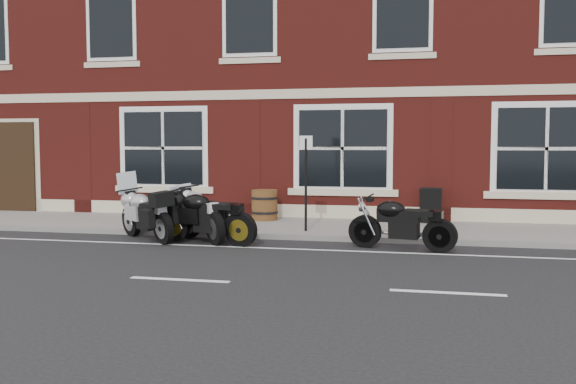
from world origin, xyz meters
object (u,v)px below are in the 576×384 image
Objects in this scene: a_board_sign at (431,206)px; moto_touring_silver at (146,212)px; barrel_planter at (265,205)px; moto_sport_black at (206,215)px; moto_sport_silver at (201,212)px; moto_naked_black at (400,222)px; parking_sign at (306,176)px; moto_sport_red at (213,218)px.

moto_touring_silver is at bearing -136.12° from a_board_sign.
barrel_planter is at bearing 8.13° from moto_touring_silver.
barrel_planter is at bearing 6.70° from moto_sport_black.
moto_sport_black is 1.25× the size of moto_sport_silver.
moto_touring_silver is at bearing 92.81° from moto_sport_black.
a_board_sign reaches higher than moto_naked_black.
parking_sign is at bearing -15.32° from moto_sport_silver.
a_board_sign reaches higher than barrel_planter.
moto_naked_black reaches higher than moto_sport_red.
parking_sign is at bearing -30.10° from moto_touring_silver.
moto_sport_red is at bearing 96.81° from moto_naked_black.
parking_sign reaches higher than moto_sport_red.
moto_naked_black reaches higher than barrel_planter.
moto_sport_silver is 2.47m from parking_sign.
a_board_sign is 1.13× the size of barrel_planter.
moto_sport_black is 2.60× the size of a_board_sign.
parking_sign reaches higher than moto_sport_silver.
moto_sport_black is 4.00m from moto_naked_black.
moto_sport_black is at bearing 104.10° from moto_naked_black.
moto_sport_black reaches higher than moto_naked_black.
moto_touring_silver is 1.48m from moto_sport_black.
parking_sign reaches higher than barrel_planter.
moto_touring_silver is 0.84× the size of parking_sign.
moto_sport_silver is 0.86× the size of moto_naked_black.
moto_touring_silver is 2.32× the size of barrel_planter.
moto_touring_silver is 3.61m from parking_sign.
moto_sport_silver is 2.96m from barrel_planter.
a_board_sign is at bearing -22.42° from moto_touring_silver.
moto_sport_red is 4.03m from moto_naked_black.
barrel_planter is (0.41, 2.85, 0.02)m from moto_sport_red.
moto_naked_black is 2.71m from parking_sign.
moto_sport_silver is 2.08× the size of a_board_sign.
parking_sign reaches higher than moto_sport_black.
barrel_planter is (-3.60, 3.26, -0.05)m from moto_naked_black.
a_board_sign is 0.41× the size of parking_sign.
moto_naked_black is 1.00× the size of parking_sign.
a_board_sign is 3.51m from parking_sign.
parking_sign is (1.44, -1.84, 0.85)m from barrel_planter.
moto_sport_silver reaches higher than moto_sport_black.
moto_sport_silver is at bearing -146.60° from parking_sign.
moto_sport_silver reaches higher than moto_sport_red.
parking_sign is (3.29, 1.25, 0.77)m from moto_touring_silver.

